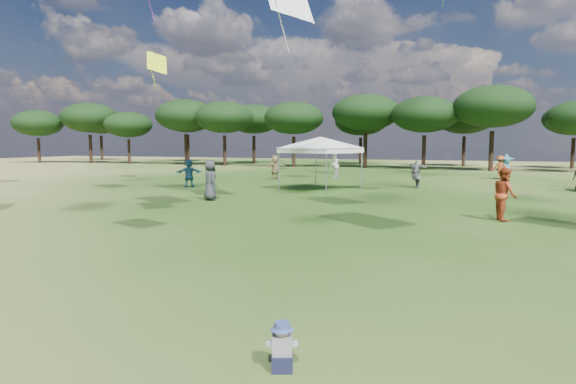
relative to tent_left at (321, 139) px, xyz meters
The scene contains 4 objects.
tree_line 26.63m from the tent_left, 71.88° to the left, with size 108.78×17.63×7.77m.
tent_left is the anchor object (origin of this frame).
toddler 20.71m from the tent_left, 74.10° to the right, with size 0.41×0.44×0.54m.
festival_crowd 6.81m from the tent_left, 35.01° to the left, with size 29.42×21.32×1.87m.
Camera 1 is at (1.67, -2.29, 2.50)m, focal length 30.00 mm.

